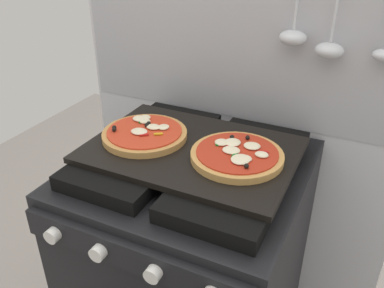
{
  "coord_description": "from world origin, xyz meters",
  "views": [
    {
      "loc": [
        0.4,
        -0.83,
        1.44
      ],
      "look_at": [
        0.0,
        0.0,
        0.93
      ],
      "focal_mm": 37.6,
      "sensor_mm": 36.0,
      "label": 1
    }
  ],
  "objects_px": {
    "baking_tray": "(192,150)",
    "pizza_right": "(237,155)",
    "stove": "(192,274)",
    "pizza_left": "(145,133)"
  },
  "relations": [
    {
      "from": "baking_tray",
      "to": "pizza_right",
      "type": "distance_m",
      "value": 0.13
    },
    {
      "from": "baking_tray",
      "to": "pizza_left",
      "type": "relative_size",
      "value": 2.32
    },
    {
      "from": "pizza_right",
      "to": "baking_tray",
      "type": "bearing_deg",
      "value": 177.81
    },
    {
      "from": "stove",
      "to": "pizza_left",
      "type": "xyz_separation_m",
      "value": [
        -0.14,
        -0.0,
        0.48
      ]
    },
    {
      "from": "baking_tray",
      "to": "pizza_right",
      "type": "bearing_deg",
      "value": -2.19
    },
    {
      "from": "stove",
      "to": "baking_tray",
      "type": "relative_size",
      "value": 1.67
    },
    {
      "from": "stove",
      "to": "pizza_left",
      "type": "relative_size",
      "value": 3.86
    },
    {
      "from": "stove",
      "to": "pizza_left",
      "type": "height_order",
      "value": "pizza_left"
    },
    {
      "from": "stove",
      "to": "baking_tray",
      "type": "xyz_separation_m",
      "value": [
        0.0,
        0.0,
        0.46
      ]
    },
    {
      "from": "stove",
      "to": "pizza_right",
      "type": "bearing_deg",
      "value": -1.45
    }
  ]
}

